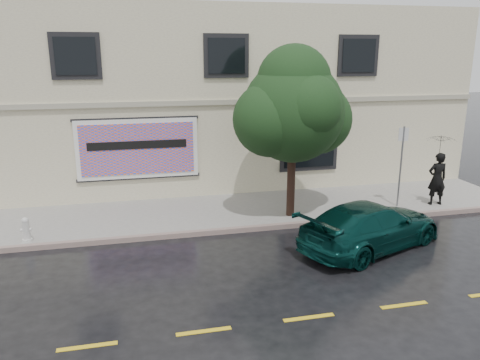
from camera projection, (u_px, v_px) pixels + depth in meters
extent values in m
plane|color=black|center=(263.00, 250.00, 12.98)|extent=(90.00, 90.00, 0.00)
cube|color=#9D9994|center=(237.00, 211.00, 16.02)|extent=(20.00, 3.50, 0.15)
cube|color=gray|center=(250.00, 229.00, 14.37)|extent=(20.00, 0.18, 0.16)
cube|color=gold|center=(309.00, 317.00, 9.69)|extent=(19.00, 0.12, 0.01)
cube|color=beige|center=(208.00, 95.00, 20.52)|extent=(20.00, 8.00, 7.00)
cube|color=#9E9984|center=(227.00, 102.00, 16.69)|extent=(20.00, 0.12, 0.18)
cube|color=black|center=(309.00, 144.00, 17.82)|extent=(2.30, 0.10, 2.10)
cube|color=black|center=(310.00, 144.00, 17.77)|extent=(2.00, 0.05, 1.80)
cube|color=black|center=(75.00, 56.00, 15.13)|extent=(1.30, 0.05, 1.20)
cube|color=black|center=(227.00, 56.00, 16.21)|extent=(1.30, 0.05, 1.20)
cube|color=black|center=(359.00, 56.00, 17.30)|extent=(1.30, 0.05, 1.20)
cube|color=white|center=(138.00, 149.00, 16.38)|extent=(4.20, 0.06, 2.10)
cube|color=orange|center=(138.00, 149.00, 16.34)|extent=(3.90, 0.04, 1.80)
cube|color=black|center=(139.00, 178.00, 16.68)|extent=(4.30, 0.10, 0.10)
cube|color=black|center=(136.00, 119.00, 16.13)|extent=(4.30, 0.10, 0.10)
cube|color=black|center=(138.00, 145.00, 16.27)|extent=(3.40, 0.02, 0.28)
imported|color=#08302C|center=(371.00, 226.00, 12.99)|extent=(4.96, 3.58, 1.32)
imported|color=black|center=(437.00, 179.00, 16.22)|extent=(0.71, 0.49, 1.85)
imported|color=black|center=(441.00, 142.00, 15.88)|extent=(1.29, 1.29, 0.77)
cylinder|color=black|center=(291.00, 180.00, 15.06)|extent=(0.26, 0.26, 2.40)
sphere|color=black|center=(293.00, 111.00, 14.48)|extent=(3.18, 3.18, 3.18)
cylinder|color=beige|center=(27.00, 240.00, 13.23)|extent=(0.27, 0.27, 0.07)
cylinder|color=beige|center=(26.00, 230.00, 13.15)|extent=(0.20, 0.20, 0.50)
sphere|color=beige|center=(25.00, 221.00, 13.08)|extent=(0.20, 0.20, 0.20)
cylinder|color=beige|center=(26.00, 230.00, 13.14)|extent=(0.29, 0.09, 0.09)
cylinder|color=gray|center=(401.00, 167.00, 15.89)|extent=(0.06, 0.06, 2.79)
cube|color=silver|center=(404.00, 134.00, 15.59)|extent=(0.34, 0.07, 0.45)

